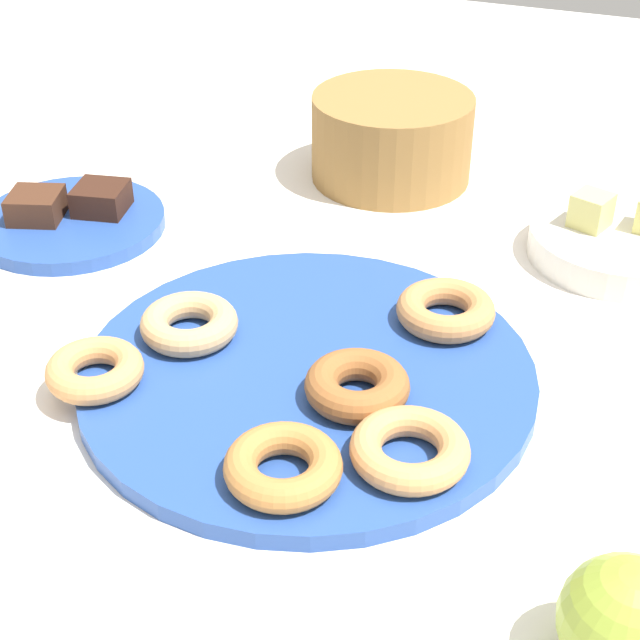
# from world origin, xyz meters

# --- Properties ---
(ground_plane) EXTENTS (2.40, 2.40, 0.00)m
(ground_plane) POSITION_xyz_m (0.00, 0.00, 0.00)
(ground_plane) COLOR white
(donut_plate) EXTENTS (0.39, 0.39, 0.02)m
(donut_plate) POSITION_xyz_m (0.00, 0.00, 0.01)
(donut_plate) COLOR #284C9E
(donut_plate) RESTS_ON ground_plane
(donut_0) EXTENTS (0.12, 0.12, 0.03)m
(donut_0) POSITION_xyz_m (0.09, 0.11, 0.03)
(donut_0) COLOR #C6844C
(donut_0) RESTS_ON donut_plate
(donut_1) EXTENTS (0.12, 0.12, 0.03)m
(donut_1) POSITION_xyz_m (-0.12, 0.01, 0.03)
(donut_1) COLOR tan
(donut_1) RESTS_ON donut_plate
(donut_2) EXTENTS (0.10, 0.10, 0.03)m
(donut_2) POSITION_xyz_m (0.05, -0.03, 0.03)
(donut_2) COLOR #995B2D
(donut_2) RESTS_ON donut_plate
(donut_3) EXTENTS (0.13, 0.13, 0.03)m
(donut_3) POSITION_xyz_m (0.04, -0.14, 0.03)
(donut_3) COLOR #BC7A3D
(donut_3) RESTS_ON donut_plate
(donut_4) EXTENTS (0.10, 0.10, 0.02)m
(donut_4) POSITION_xyz_m (0.12, -0.08, 0.03)
(donut_4) COLOR tan
(donut_4) RESTS_ON donut_plate
(donut_5) EXTENTS (0.10, 0.10, 0.02)m
(donut_5) POSITION_xyz_m (-0.16, -0.08, 0.03)
(donut_5) COLOR tan
(donut_5) RESTS_ON donut_plate
(cake_plate) EXTENTS (0.21, 0.21, 0.02)m
(cake_plate) POSITION_xyz_m (-0.35, 0.16, 0.01)
(cake_plate) COLOR #284C9E
(cake_plate) RESTS_ON ground_plane
(brownie_near) EXTENTS (0.07, 0.07, 0.03)m
(brownie_near) POSITION_xyz_m (-0.38, 0.15, 0.03)
(brownie_near) COLOR #472819
(brownie_near) RESTS_ON cake_plate
(brownie_far) EXTENTS (0.06, 0.06, 0.03)m
(brownie_far) POSITION_xyz_m (-0.32, 0.19, 0.03)
(brownie_far) COLOR #381E14
(brownie_far) RESTS_ON cake_plate
(basket) EXTENTS (0.27, 0.27, 0.10)m
(basket) POSITION_xyz_m (-0.06, 0.42, 0.05)
(basket) COLOR olive
(basket) RESTS_ON ground_plane
(fruit_bowl) EXTENTS (0.19, 0.19, 0.03)m
(fruit_bowl) POSITION_xyz_m (0.22, 0.32, 0.02)
(fruit_bowl) COLOR silver
(fruit_bowl) RESTS_ON ground_plane
(melon_chunk_left) EXTENTS (0.05, 0.05, 0.04)m
(melon_chunk_left) POSITION_xyz_m (0.19, 0.32, 0.05)
(melon_chunk_left) COLOR #DBD67A
(melon_chunk_left) RESTS_ON fruit_bowl
(apple) EXTENTS (0.08, 0.08, 0.08)m
(apple) POSITION_xyz_m (0.29, -0.20, 0.04)
(apple) COLOR #93AD38
(apple) RESTS_ON ground_plane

